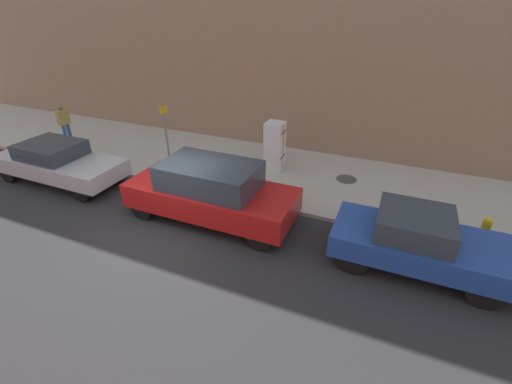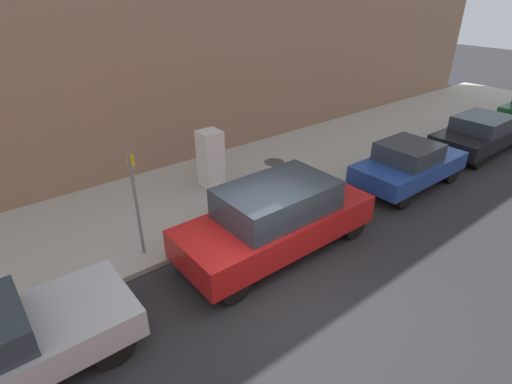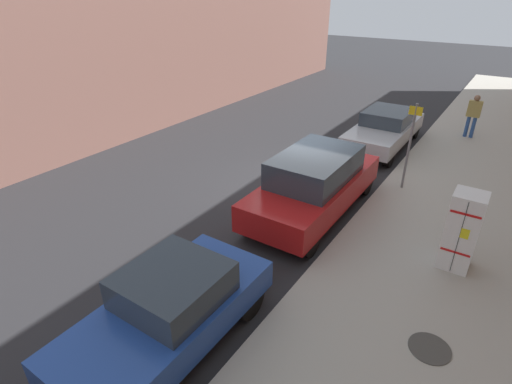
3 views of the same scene
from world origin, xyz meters
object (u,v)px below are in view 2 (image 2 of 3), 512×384
object	(u,v)px
discarded_refrigerator	(211,159)
fire_hydrant	(397,146)
parked_hatchback_blue	(409,164)
parked_sedan_dark	(482,132)
street_sign_post	(136,199)
parked_suv_red	(277,218)

from	to	relation	value
discarded_refrigerator	fire_hydrant	distance (m)	6.88
parked_hatchback_blue	discarded_refrigerator	bearing A→B (deg)	-127.02
parked_sedan_dark	fire_hydrant	bearing A→B (deg)	-114.28
discarded_refrigerator	street_sign_post	size ratio (longest dim) A/B	0.68
parked_suv_red	parked_sedan_dark	xyz separation A→B (m)	(-0.00, 10.32, -0.17)
parked_suv_red	parked_sedan_dark	size ratio (longest dim) A/B	1.02
parked_suv_red	parked_hatchback_blue	distance (m)	5.45
discarded_refrigerator	parked_hatchback_blue	size ratio (longest dim) A/B	0.45
fire_hydrant	parked_suv_red	world-z (taller)	parked_suv_red
fire_hydrant	parked_hatchback_blue	xyz separation A→B (m)	(1.47, -1.60, 0.22)
fire_hydrant	parked_hatchback_blue	size ratio (longest dim) A/B	0.20
street_sign_post	discarded_refrigerator	bearing A→B (deg)	122.00
street_sign_post	parked_sedan_dark	distance (m)	13.09
fire_hydrant	parked_suv_red	bearing A→B (deg)	-78.22
fire_hydrant	street_sign_post	bearing A→B (deg)	-91.29
street_sign_post	fire_hydrant	world-z (taller)	street_sign_post
parked_suv_red	parked_sedan_dark	bearing A→B (deg)	90.00
parked_hatchback_blue	parked_sedan_dark	size ratio (longest dim) A/B	0.82
fire_hydrant	parked_suv_red	size ratio (longest dim) A/B	0.16
parked_hatchback_blue	parked_sedan_dark	bearing A→B (deg)	90.00
street_sign_post	parked_sedan_dark	world-z (taller)	street_sign_post
fire_hydrant	parked_suv_red	distance (m)	7.22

